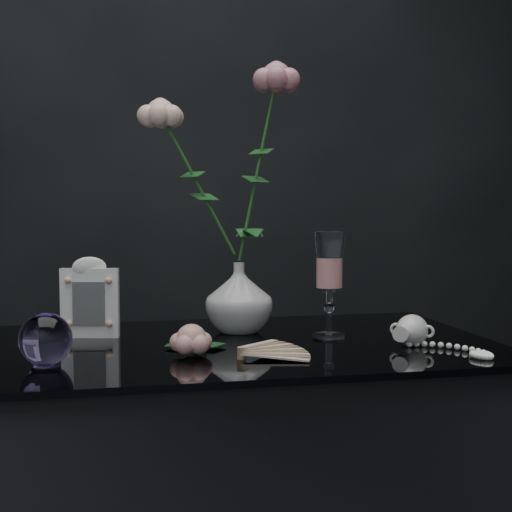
{
  "coord_description": "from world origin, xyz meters",
  "views": [
    {
      "loc": [
        -0.2,
        -1.25,
        1.02
      ],
      "look_at": [
        0.09,
        0.09,
        0.92
      ],
      "focal_mm": 50.0,
      "sensor_mm": 36.0,
      "label": 1
    }
  ],
  "objects": [
    {
      "name": "vase",
      "position": [
        0.07,
        0.16,
        0.83
      ],
      "size": [
        0.18,
        0.18,
        0.14
      ],
      "primitive_type": "imported",
      "rotation": [
        0.0,
        0.0,
        0.4
      ],
      "color": "silver",
      "rests_on": "table"
    },
    {
      "name": "pearl_jar",
      "position": [
        0.35,
        -0.04,
        0.79
      ],
      "size": [
        0.29,
        0.29,
        0.06
      ],
      "primitive_type": null,
      "rotation": [
        0.0,
        0.0,
        -0.63
      ],
      "color": "white",
      "rests_on": "table"
    },
    {
      "name": "roses",
      "position": [
        0.05,
        0.16,
        1.11
      ],
      "size": [
        0.31,
        0.11,
        0.45
      ],
      "color": "#FFC1AA",
      "rests_on": "vase"
    },
    {
      "name": "paper_fan",
      "position": [
        0.02,
        -0.09,
        0.77
      ],
      "size": [
        0.23,
        0.18,
        0.02
      ],
      "primitive_type": null,
      "rotation": [
        0.0,
        0.0,
        -0.0
      ],
      "color": "beige",
      "rests_on": "table"
    },
    {
      "name": "wine_glass",
      "position": [
        0.23,
        0.06,
        0.87
      ],
      "size": [
        0.08,
        0.08,
        0.21
      ],
      "primitive_type": null,
      "rotation": [
        0.0,
        0.0,
        0.28
      ],
      "color": "white",
      "rests_on": "table"
    },
    {
      "name": "picture_frame",
      "position": [
        -0.23,
        0.16,
        0.84
      ],
      "size": [
        0.13,
        0.11,
        0.16
      ],
      "primitive_type": null,
      "rotation": [
        0.0,
        0.0,
        -0.22
      ],
      "color": "white",
      "rests_on": "table"
    },
    {
      "name": "paperweight",
      "position": [
        -0.29,
        -0.08,
        0.8
      ],
      "size": [
        0.1,
        0.1,
        0.09
      ],
      "primitive_type": null,
      "rotation": [
        0.0,
        0.0,
        0.25
      ],
      "color": "#A286DB",
      "rests_on": "table"
    },
    {
      "name": "loose_rose",
      "position": [
        -0.05,
        -0.05,
        0.79
      ],
      "size": [
        0.16,
        0.19,
        0.05
      ],
      "primitive_type": null,
      "rotation": [
        0.0,
        0.0,
        0.28
      ],
      "color": "#DF9D90",
      "rests_on": "table"
    }
  ]
}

